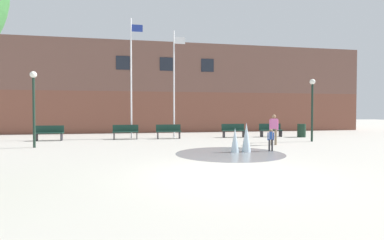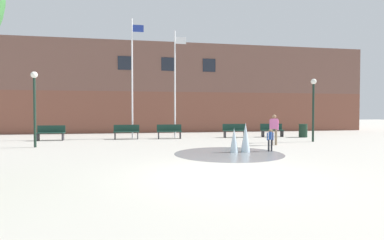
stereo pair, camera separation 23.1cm
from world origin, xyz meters
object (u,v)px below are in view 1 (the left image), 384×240
at_px(child_in_fountain, 271,138).
at_px(flagpole_right, 175,81).
at_px(trash_can, 301,130).
at_px(adult_watching, 274,127).
at_px(lamp_post_left_lane, 34,97).
at_px(park_bench_left_of_flagpoles, 126,132).
at_px(park_bench_under_right_flagpole, 233,130).
at_px(park_bench_far_right, 271,130).
at_px(park_bench_under_left_flagpole, 169,131).
at_px(lamp_post_right_lane, 312,100).
at_px(park_bench_far_left, 49,133).
at_px(flagpole_left, 132,75).

bearing_deg(child_in_fountain, flagpole_right, 52.64).
bearing_deg(flagpole_right, trash_can, -7.76).
relative_size(adult_watching, lamp_post_left_lane, 0.43).
xyz_separation_m(child_in_fountain, trash_can, (5.34, 6.41, -0.13)).
height_order(park_bench_left_of_flagpoles, park_bench_under_right_flagpole, same).
bearing_deg(trash_can, park_bench_far_right, 161.73).
bearing_deg(trash_can, park_bench_left_of_flagpoles, 176.95).
height_order(park_bench_under_left_flagpole, child_in_fountain, child_in_fountain).
bearing_deg(park_bench_under_left_flagpole, trash_can, -3.44).
relative_size(flagpole_right, lamp_post_right_lane, 1.95).
bearing_deg(park_bench_left_of_flagpoles, adult_watching, -31.96).
bearing_deg(child_in_fountain, park_bench_far_left, 86.93).
distance_m(flagpole_right, trash_can, 9.30).
bearing_deg(flagpole_right, park_bench_under_right_flagpole, -7.09).
height_order(park_bench_left_of_flagpoles, child_in_fountain, child_in_fountain).
relative_size(child_in_fountain, trash_can, 1.10).
bearing_deg(child_in_fountain, adult_watching, 0.32).
relative_size(adult_watching, trash_can, 1.77).
height_order(park_bench_under_right_flagpole, adult_watching, adult_watching).
relative_size(park_bench_left_of_flagpoles, lamp_post_left_lane, 0.43).
height_order(park_bench_far_left, flagpole_left, flagpole_left).
bearing_deg(adult_watching, trash_can, 61.50).
distance_m(park_bench_under_left_flagpole, park_bench_under_right_flagpole, 4.43).
bearing_deg(flagpole_right, park_bench_left_of_flagpoles, -170.30).
distance_m(lamp_post_right_lane, trash_can, 3.62).
bearing_deg(lamp_post_right_lane, park_bench_far_right, 104.34).
relative_size(park_bench_far_left, park_bench_far_right, 1.00).
relative_size(park_bench_left_of_flagpoles, flagpole_left, 0.21).
bearing_deg(child_in_fountain, lamp_post_left_lane, 101.73).
bearing_deg(flagpole_right, park_bench_far_right, -4.54).
height_order(park_bench_far_left, trash_can, park_bench_far_left).
distance_m(adult_watching, lamp_post_left_lane, 12.06).
bearing_deg(trash_can, flagpole_left, 174.13).
bearing_deg(park_bench_left_of_flagpoles, park_bench_under_right_flagpole, 0.43).
xyz_separation_m(park_bench_under_right_flagpole, child_in_fountain, (-0.69, -7.09, 0.10)).
bearing_deg(park_bench_far_left, trash_can, -1.83).
bearing_deg(flagpole_left, park_bench_far_right, -3.20).
bearing_deg(park_bench_under_left_flagpole, park_bench_far_left, -179.80).
bearing_deg(trash_can, adult_watching, -134.47).
relative_size(park_bench_left_of_flagpoles, park_bench_under_left_flagpole, 1.00).
relative_size(park_bench_under_left_flagpole, flagpole_left, 0.21).
distance_m(park_bench_far_left, adult_watching, 13.03).
height_order(park_bench_far_right, adult_watching, adult_watching).
bearing_deg(park_bench_left_of_flagpoles, trash_can, -3.05).
bearing_deg(park_bench_under_right_flagpole, lamp_post_left_lane, -161.96).
bearing_deg(park_bench_far_right, flagpole_left, 176.80).
bearing_deg(lamp_post_right_lane, child_in_fountain, -140.38).
relative_size(park_bench_far_left, park_bench_under_right_flagpole, 1.00).
height_order(flagpole_left, flagpole_right, flagpole_left).
bearing_deg(park_bench_under_right_flagpole, adult_watching, -83.55).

